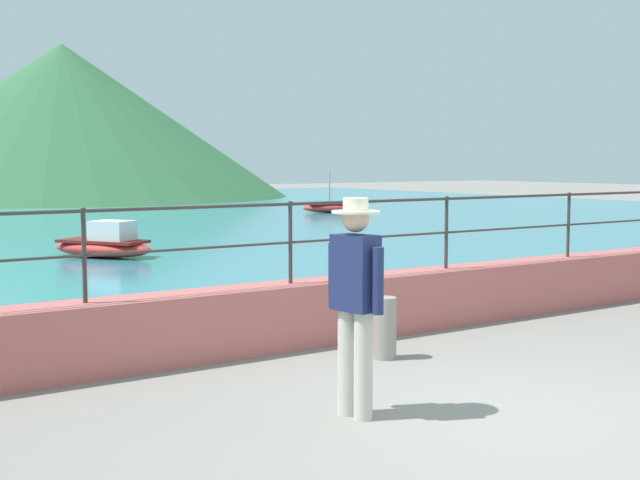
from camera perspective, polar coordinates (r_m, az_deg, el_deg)
ground_plane at (r=7.12m, az=12.30°, el=-11.46°), size 120.00×120.00×0.00m
promenade_wall at (r=9.46m, az=-1.97°, el=-4.99°), size 20.00×0.56×0.70m
railing at (r=9.33m, az=-1.99°, el=0.97°), size 18.44×0.04×0.90m
hill_main at (r=49.77m, az=-16.70°, el=7.58°), size 24.77×24.77×8.44m
person_walking at (r=6.77m, az=2.36°, el=-3.73°), size 0.38×0.56×1.75m
bollard at (r=8.89m, az=4.34°, el=-5.86°), size 0.24×0.24×0.64m
boat_0 at (r=18.15m, az=-14.13°, el=-0.28°), size 1.99×2.42×0.76m
boat_4 at (r=32.94m, az=0.79°, el=2.19°), size 2.47×1.60×1.58m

